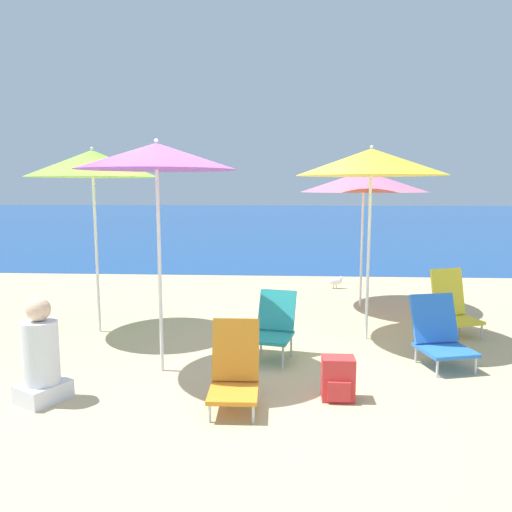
{
  "coord_description": "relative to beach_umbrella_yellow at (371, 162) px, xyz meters",
  "views": [
    {
      "loc": [
        0.64,
        -4.72,
        1.86
      ],
      "look_at": [
        0.27,
        1.44,
        1.0
      ],
      "focal_mm": 35.0,
      "sensor_mm": 36.0,
      "label": 1
    }
  ],
  "objects": [
    {
      "name": "beach_chair_teal",
      "position": [
        -1.12,
        -0.75,
        -1.77
      ],
      "size": [
        0.52,
        0.66,
        0.72
      ],
      "rotation": [
        0.0,
        0.0,
        -0.21
      ],
      "color": "silver",
      "rests_on": "ground"
    },
    {
      "name": "beach_umbrella_purple",
      "position": [
        -2.25,
        -1.21,
        0.0
      ],
      "size": [
        1.56,
        1.56,
        2.31
      ],
      "color": "white",
      "rests_on": "ground"
    },
    {
      "name": "beach_chair_yellow",
      "position": [
        1.12,
        0.3,
        -1.77
      ],
      "size": [
        0.61,
        0.66,
        0.82
      ],
      "rotation": [
        0.0,
        0.0,
        0.36
      ],
      "color": "silver",
      "rests_on": "ground"
    },
    {
      "name": "water_bottle",
      "position": [
        -3.49,
        -1.35,
        -2.03
      ],
      "size": [
        0.08,
        0.08,
        0.29
      ],
      "color": "#4CB266",
      "rests_on": "ground"
    },
    {
      "name": "beach_umbrella_yellow",
      "position": [
        0.0,
        0.0,
        0.0
      ],
      "size": [
        1.77,
        1.77,
        2.34
      ],
      "color": "white",
      "rests_on": "ground"
    },
    {
      "name": "beach_chair_orange",
      "position": [
        -1.42,
        -1.97,
        -1.83
      ],
      "size": [
        0.42,
        0.59,
        0.72
      ],
      "rotation": [
        0.0,
        0.0,
        0.02
      ],
      "color": "silver",
      "rests_on": "ground"
    },
    {
      "name": "ground_plane",
      "position": [
        -1.64,
        -1.3,
        -2.14
      ],
      "size": [
        60.0,
        60.0,
        0.0
      ],
      "primitive_type": "plane",
      "color": "#C6B284"
    },
    {
      "name": "person_seated_near",
      "position": [
        -3.11,
        -1.98,
        -1.76
      ],
      "size": [
        0.49,
        0.51,
        0.92
      ],
      "rotation": [
        0.0,
        0.0,
        -0.52
      ],
      "color": "silver",
      "rests_on": "ground"
    },
    {
      "name": "sea_water",
      "position": [
        -1.64,
        24.31,
        -2.14
      ],
      "size": [
        60.0,
        40.0,
        0.01
      ],
      "color": "#19478C",
      "rests_on": "ground"
    },
    {
      "name": "seagull",
      "position": [
        -0.07,
        3.06,
        -2.0
      ],
      "size": [
        0.27,
        0.11,
        0.23
      ],
      "color": "gold",
      "rests_on": "ground"
    },
    {
      "name": "beach_umbrella_lime",
      "position": [
        -3.39,
        0.11,
        -0.0
      ],
      "size": [
        1.61,
        1.61,
        2.35
      ],
      "color": "white",
      "rests_on": "ground"
    },
    {
      "name": "backpack_red",
      "position": [
        -0.53,
        -1.8,
        -1.95
      ],
      "size": [
        0.29,
        0.23,
        0.38
      ],
      "color": "red",
      "rests_on": "ground"
    },
    {
      "name": "beach_umbrella_pink",
      "position": [
        0.17,
        1.66,
        -0.21
      ],
      "size": [
        1.91,
        1.91,
        2.13
      ],
      "color": "white",
      "rests_on": "ground"
    },
    {
      "name": "beach_chair_blue",
      "position": [
        0.62,
        -0.86,
        -1.81
      ],
      "size": [
        0.63,
        0.7,
        0.72
      ],
      "rotation": [
        0.0,
        0.0,
        0.25
      ],
      "color": "silver",
      "rests_on": "ground"
    }
  ]
}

